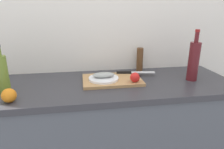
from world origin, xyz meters
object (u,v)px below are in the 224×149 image
(fish_fillet, at_px, (104,75))
(wine_bottle, at_px, (194,61))
(olive_oil_bottle, at_px, (3,74))
(pepper_mill, at_px, (140,60))
(white_plate, at_px, (104,78))
(orange_0, at_px, (9,95))
(chef_knife, at_px, (131,72))
(cutting_board, at_px, (112,80))

(fish_fillet, xyz_separation_m, wine_bottle, (0.63, -0.05, 0.09))
(olive_oil_bottle, xyz_separation_m, pepper_mill, (0.93, 0.31, -0.03))
(olive_oil_bottle, bearing_deg, fish_fillet, 8.28)
(white_plate, distance_m, olive_oil_bottle, 0.62)
(wine_bottle, bearing_deg, white_plate, 175.33)
(pepper_mill, bearing_deg, orange_0, -152.68)
(olive_oil_bottle, xyz_separation_m, wine_bottle, (1.24, 0.04, 0.02))
(olive_oil_bottle, relative_size, pepper_mill, 1.55)
(chef_knife, distance_m, orange_0, 0.83)
(olive_oil_bottle, bearing_deg, wine_bottle, 1.73)
(cutting_board, bearing_deg, orange_0, -158.60)
(white_plate, bearing_deg, olive_oil_bottle, -171.72)
(white_plate, distance_m, orange_0, 0.59)
(cutting_board, distance_m, wine_bottle, 0.59)
(chef_knife, xyz_separation_m, pepper_mill, (0.10, 0.12, 0.07))
(orange_0, bearing_deg, pepper_mill, 27.32)
(white_plate, distance_m, fish_fillet, 0.03)
(cutting_board, height_order, wine_bottle, wine_bottle)
(fish_fillet, relative_size, chef_knife, 0.53)
(fish_fillet, xyz_separation_m, olive_oil_bottle, (-0.61, -0.09, 0.07))
(cutting_board, height_order, pepper_mill, pepper_mill)
(white_plate, height_order, pepper_mill, pepper_mill)
(fish_fillet, distance_m, chef_knife, 0.24)
(orange_0, height_order, pepper_mill, pepper_mill)
(wine_bottle, xyz_separation_m, orange_0, (-1.17, -0.18, -0.10))
(fish_fillet, xyz_separation_m, orange_0, (-0.54, -0.23, -0.01))
(fish_fillet, relative_size, wine_bottle, 0.43)
(olive_oil_bottle, distance_m, wine_bottle, 1.24)
(wine_bottle, bearing_deg, fish_fillet, 175.33)
(orange_0, relative_size, pepper_mill, 0.41)
(fish_fillet, height_order, chef_knife, fish_fillet)
(chef_knife, bearing_deg, orange_0, -147.80)
(white_plate, relative_size, orange_0, 2.64)
(chef_knife, bearing_deg, olive_oil_bottle, -158.24)
(fish_fillet, xyz_separation_m, pepper_mill, (0.32, 0.22, 0.04))
(cutting_board, xyz_separation_m, chef_knife, (0.16, 0.09, 0.02))
(cutting_board, bearing_deg, pepper_mill, 38.83)
(fish_fillet, bearing_deg, chef_knife, 24.90)
(cutting_board, relative_size, orange_0, 5.22)
(orange_0, xyz_separation_m, pepper_mill, (0.86, 0.45, 0.06))
(cutting_board, bearing_deg, wine_bottle, -6.01)
(fish_fillet, relative_size, orange_0, 1.98)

